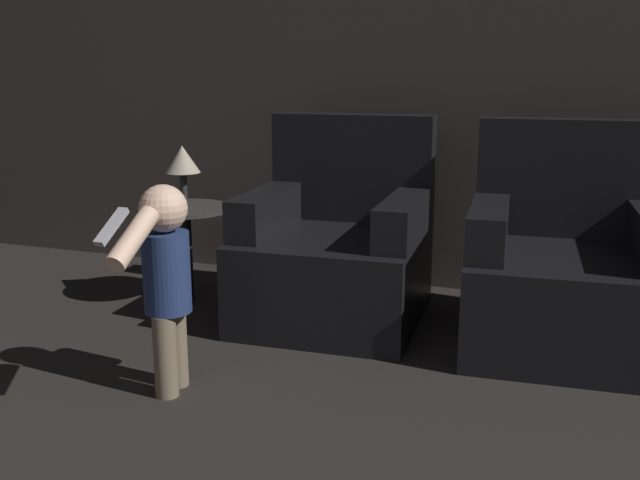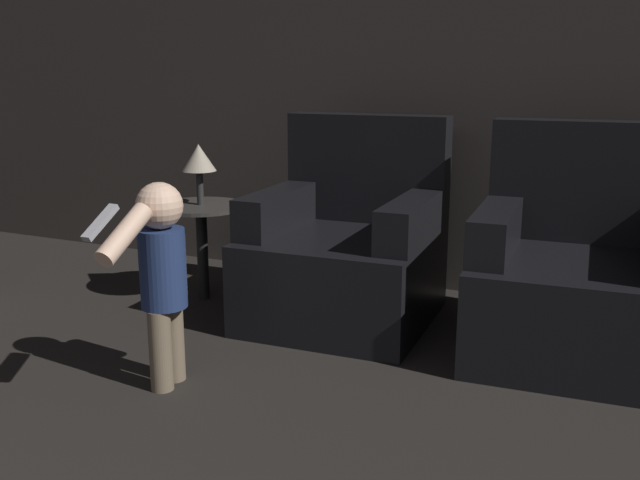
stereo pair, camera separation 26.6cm
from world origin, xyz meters
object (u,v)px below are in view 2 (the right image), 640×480
(armchair_left, at_px, (347,252))
(armchair_right, at_px, (576,278))
(person_toddler, at_px, (161,269))
(lamp, at_px, (199,159))

(armchair_left, xyz_separation_m, armchair_right, (1.08, -0.00, 0.00))
(armchair_right, bearing_deg, armchair_left, 176.22)
(armchair_right, bearing_deg, person_toddler, -147.34)
(person_toddler, xyz_separation_m, lamp, (-0.48, 0.99, 0.28))
(armchair_left, relative_size, person_toddler, 1.22)
(armchair_right, xyz_separation_m, person_toddler, (-1.42, -1.05, 0.14))
(person_toddler, relative_size, lamp, 2.54)
(armchair_right, bearing_deg, lamp, 178.05)
(person_toddler, bearing_deg, armchair_left, -25.18)
(armchair_left, relative_size, armchair_right, 1.00)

